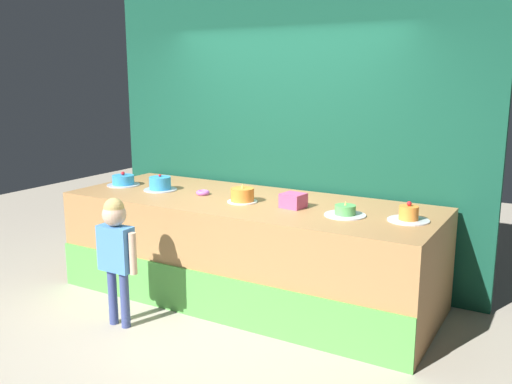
# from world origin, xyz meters

# --- Properties ---
(ground_plane) EXTENTS (12.00, 12.00, 0.00)m
(ground_plane) POSITION_xyz_m (0.00, 0.00, 0.00)
(ground_plane) COLOR #BCB29E
(stage_platform) EXTENTS (3.42, 1.27, 0.92)m
(stage_platform) POSITION_xyz_m (0.00, 0.62, 0.46)
(stage_platform) COLOR #B27F4C
(stage_platform) RESTS_ON ground_plane
(curtain_backdrop) EXTENTS (4.05, 0.08, 3.01)m
(curtain_backdrop) POSITION_xyz_m (0.00, 1.35, 1.51)
(curtain_backdrop) COLOR #144C38
(curtain_backdrop) RESTS_ON ground_plane
(child_figure) EXTENTS (0.42, 0.19, 1.08)m
(child_figure) POSITION_xyz_m (-0.60, -0.45, 0.70)
(child_figure) COLOR #3F4C8C
(child_figure) RESTS_ON ground_plane
(pink_box) EXTENTS (0.21, 0.20, 0.12)m
(pink_box) POSITION_xyz_m (0.48, 0.56, 0.98)
(pink_box) COLOR #E65189
(pink_box) RESTS_ON stage_platform
(donut) EXTENTS (0.13, 0.13, 0.04)m
(donut) POSITION_xyz_m (-0.48, 0.60, 0.94)
(donut) COLOR #CC66D8
(donut) RESTS_ON stage_platform
(cake_far_left) EXTENTS (0.33, 0.33, 0.14)m
(cake_far_left) POSITION_xyz_m (-1.45, 0.56, 0.97)
(cake_far_left) COLOR silver
(cake_far_left) RESTS_ON stage_platform
(cake_left) EXTENTS (0.33, 0.33, 0.16)m
(cake_left) POSITION_xyz_m (-0.97, 0.56, 0.98)
(cake_left) COLOR silver
(cake_left) RESTS_ON stage_platform
(cake_center) EXTENTS (0.27, 0.27, 0.17)m
(cake_center) POSITION_xyz_m (0.00, 0.52, 0.98)
(cake_center) COLOR white
(cake_center) RESTS_ON stage_platform
(cake_right) EXTENTS (0.34, 0.34, 0.12)m
(cake_right) POSITION_xyz_m (0.97, 0.52, 0.96)
(cake_right) COLOR silver
(cake_right) RESTS_ON stage_platform
(cake_far_right) EXTENTS (0.32, 0.32, 0.16)m
(cake_far_right) POSITION_xyz_m (1.45, 0.62, 0.97)
(cake_far_right) COLOR silver
(cake_far_right) RESTS_ON stage_platform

